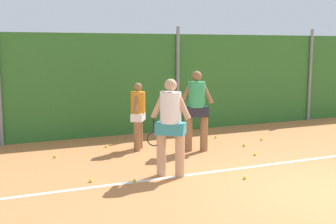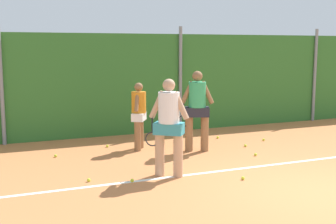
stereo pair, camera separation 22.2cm
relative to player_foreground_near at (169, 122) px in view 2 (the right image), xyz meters
The scene contains 18 objects.
ground_plane 2.30m from the player_foreground_near, ahead, with size 26.04×26.04×0.00m, color #C67542.
hedge_fence_backdrop 4.75m from the player_foreground_near, 64.49° to the left, with size 16.93×0.25×2.83m, color #33702D.
fence_post_left 5.01m from the player_foreground_near, 124.79° to the left, with size 0.10×0.10×3.04m, color gray.
fence_post_center 4.60m from the player_foreground_near, 63.55° to the left, with size 0.10×0.10×3.04m, color gray.
fence_post_right 8.06m from the player_foreground_near, 30.62° to the left, with size 0.10×0.10×3.04m, color gray.
court_baseline_paint 2.29m from the player_foreground_near, ahead, with size 12.37×0.10×0.01m, color white.
player_foreground_near is the anchor object (origin of this frame).
player_midcourt 2.14m from the player_foreground_near, 49.68° to the left, with size 0.84×0.50×1.91m.
player_backcourt_far 2.33m from the player_foreground_near, 85.82° to the left, with size 0.48×0.60×1.62m.
tennis_ball_0 1.28m from the player_foreground_near, behind, with size 0.07×0.07×0.07m, color #CCDB33.
tennis_ball_1 3.86m from the player_foreground_near, 46.84° to the left, with size 0.07×0.07×0.07m, color #CCDB33.
tennis_ball_2 3.10m from the player_foreground_near, 128.54° to the left, with size 0.07×0.07×0.07m, color #CCDB33.
tennis_ball_3 1.74m from the player_foreground_near, 32.23° to the right, with size 0.07×0.07×0.07m, color #CCDB33.
tennis_ball_4 1.83m from the player_foreground_near, behind, with size 0.07×0.07×0.07m, color #CCDB33.
tennis_ball_5 3.03m from the player_foreground_near, 100.04° to the left, with size 0.07×0.07×0.07m, color #CCDB33.
tennis_ball_6 3.29m from the player_foreground_near, 30.15° to the left, with size 0.07×0.07×0.07m, color #CCDB33.
tennis_ball_7 2.72m from the player_foreground_near, 16.00° to the left, with size 0.07×0.07×0.07m, color #CCDB33.
tennis_ball_8 4.17m from the player_foreground_near, 29.40° to the left, with size 0.07×0.07×0.07m, color #CCDB33.
Camera 2 is at (-5.11, -5.58, 2.47)m, focal length 46.74 mm.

